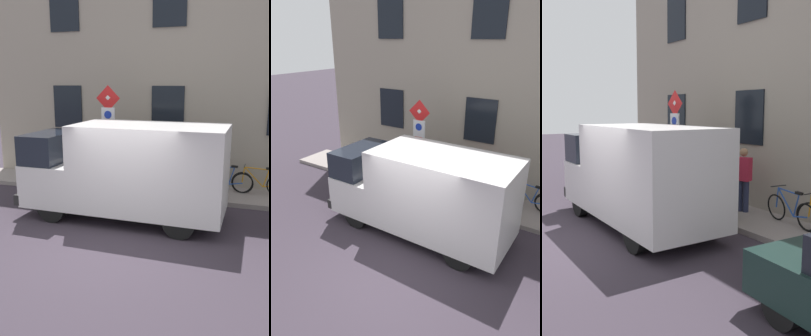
# 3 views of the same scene
# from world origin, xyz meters

# --- Properties ---
(ground_plane) EXTENTS (80.00, 80.00, 0.00)m
(ground_plane) POSITION_xyz_m (0.00, 0.00, 0.00)
(ground_plane) COLOR #322A34
(sidewalk_slab) EXTENTS (1.69, 15.48, 0.14)m
(sidewalk_slab) POSITION_xyz_m (4.25, 0.00, 0.07)
(sidewalk_slab) COLOR gray
(sidewalk_slab) RESTS_ON ground_plane
(building_facade) EXTENTS (0.75, 13.48, 8.31)m
(building_facade) POSITION_xyz_m (5.44, 0.00, 4.16)
(building_facade) COLOR gray
(building_facade) RESTS_ON ground_plane
(sign_post_stacked) EXTENTS (0.15, 0.56, 3.18)m
(sign_post_stacked) POSITION_xyz_m (3.61, 1.54, 2.20)
(sign_post_stacked) COLOR #474C47
(sign_post_stacked) RESTS_ON sidewalk_slab
(delivery_van) EXTENTS (2.05, 5.35, 2.50)m
(delivery_van) POSITION_xyz_m (1.70, 0.26, 1.33)
(delivery_van) COLOR silver
(delivery_van) RESTS_ON ground_plane
(bicycle_blue) EXTENTS (0.48, 1.71, 0.89)m
(bicycle_blue) POSITION_xyz_m (4.54, -2.04, 0.51)
(bicycle_blue) COLOR black
(bicycle_blue) RESTS_ON sidewalk_slab
(pedestrian) EXTENTS (0.39, 0.47, 1.72)m
(pedestrian) POSITION_xyz_m (4.49, -0.44, 1.07)
(pedestrian) COLOR #262B47
(pedestrian) RESTS_ON sidewalk_slab
(litter_bin) EXTENTS (0.44, 0.44, 0.90)m
(litter_bin) POSITION_xyz_m (3.75, -0.68, 0.59)
(litter_bin) COLOR #2D5133
(litter_bin) RESTS_ON sidewalk_slab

